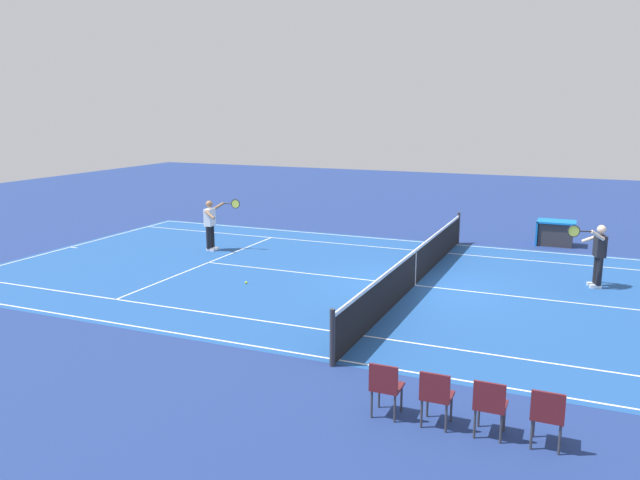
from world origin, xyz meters
TOP-DOWN VIEW (x-y plane):
  - ground_plane at (0.00, 0.00)m, footprint 60.00×60.00m
  - court_slab at (0.00, 0.00)m, footprint 24.20×11.40m
  - court_line_markings at (0.00, 0.00)m, footprint 23.85×11.05m
  - tennis_net at (0.00, 0.00)m, footprint 0.10×11.70m
  - tennis_player_near at (7.25, -1.50)m, footprint 1.05×0.78m
  - tennis_player_far at (-4.39, -1.69)m, footprint 0.97×0.88m
  - tennis_ball at (4.17, 1.62)m, footprint 0.07×0.07m
  - spectator_chair_0 at (-3.75, 7.28)m, footprint 0.44×0.44m
  - spectator_chair_1 at (-2.99, 7.28)m, footprint 0.44×0.44m
  - spectator_chair_2 at (-2.22, 7.28)m, footprint 0.44×0.44m
  - spectator_chair_3 at (-1.46, 7.28)m, footprint 0.44×0.44m
  - equipment_cart_tarped at (-3.10, -6.77)m, footprint 1.25×0.84m

SIDE VIEW (x-z plane):
  - ground_plane at x=0.00m, z-range 0.00..0.00m
  - court_slab at x=0.00m, z-range 0.00..0.00m
  - court_line_markings at x=0.00m, z-range 0.00..0.01m
  - tennis_ball at x=4.17m, z-range 0.00..0.07m
  - equipment_cart_tarped at x=-3.10m, z-range 0.01..0.86m
  - tennis_net at x=0.00m, z-range -0.05..1.03m
  - spectator_chair_0 at x=-3.75m, z-range 0.08..0.96m
  - spectator_chair_1 at x=-2.99m, z-range 0.08..0.96m
  - spectator_chair_2 at x=-2.22m, z-range 0.08..0.96m
  - spectator_chair_3 at x=-1.46m, z-range 0.08..0.96m
  - tennis_player_near at x=7.25m, z-range 0.08..1.78m
  - tennis_player_far at x=-4.39m, z-range 0.08..1.78m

